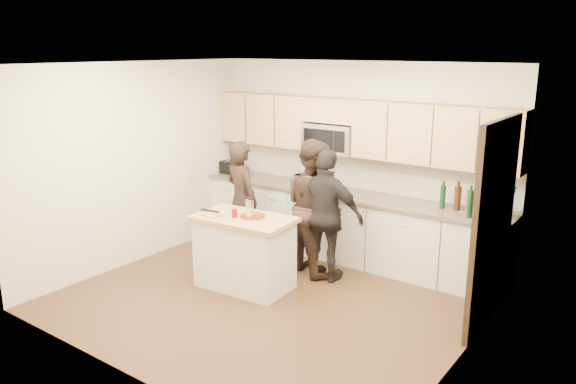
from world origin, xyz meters
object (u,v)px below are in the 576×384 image
Objects in this scene: woman_left at (242,200)px; woman_center at (314,206)px; toaster at (232,167)px; island at (245,252)px; woman_right at (327,216)px.

woman_center is at bearing -153.39° from woman_left.
toaster is 1.23m from woman_left.
woman_right is (0.68, 0.78, 0.39)m from island.
toaster is 2.41m from woman_right.
island is at bearing 149.03° from woman_left.
toaster is at bearing 7.16° from woman_center.
island is 1.11m from woman_right.
woman_right is at bearing -162.05° from woman_left.
toaster is at bearing 130.80° from island.
woman_left reaches higher than toaster.
island is at bearing -44.77° from toaster.
woman_left is at bearing -42.10° from toaster.
woman_center is (1.97, -0.63, -0.16)m from toaster.
island is 3.77× the size of toaster.
woman_center is 0.34m from woman_right.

